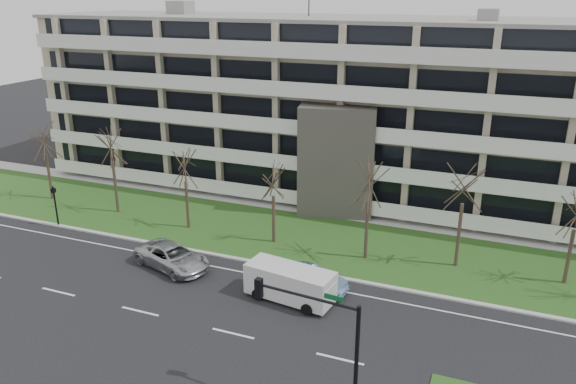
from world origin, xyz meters
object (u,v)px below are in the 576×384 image
at_px(traffic_signal, 321,334).
at_px(pedestrian_signal, 55,201).
at_px(silver_pickup, 172,257).
at_px(blue_sedan, 311,280).
at_px(white_van, 291,281).

bearing_deg(traffic_signal, pedestrian_signal, 160.78).
height_order(silver_pickup, blue_sedan, silver_pickup).
xyz_separation_m(silver_pickup, blue_sedan, (9.58, 0.51, -0.03)).
distance_m(silver_pickup, blue_sedan, 9.59).
bearing_deg(traffic_signal, silver_pickup, 151.31).
bearing_deg(pedestrian_signal, silver_pickup, -19.98).
relative_size(blue_sedan, pedestrian_signal, 1.37).
xyz_separation_m(blue_sedan, traffic_signal, (3.78, -9.49, 2.99)).
height_order(blue_sedan, pedestrian_signal, pedestrian_signal).
height_order(blue_sedan, white_van, white_van).
distance_m(silver_pickup, pedestrian_signal, 12.55).
relative_size(silver_pickup, white_van, 1.01).
height_order(silver_pickup, white_van, white_van).
distance_m(traffic_signal, pedestrian_signal, 28.12).
distance_m(blue_sedan, traffic_signal, 10.64).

